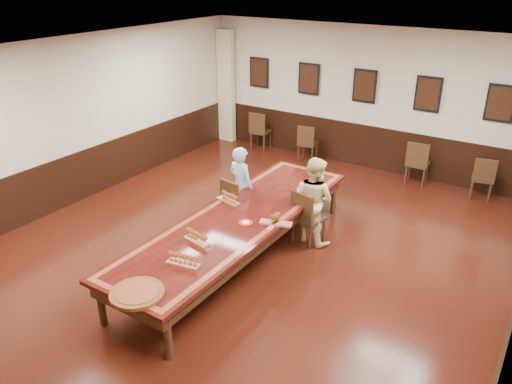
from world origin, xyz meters
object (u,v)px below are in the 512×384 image
Objects in this scene: spare_chair_c at (418,162)px; person_man at (241,186)px; spare_chair_a at (261,130)px; carved_platter at (137,293)px; chair_woman at (309,217)px; spare_chair_b at (308,142)px; spare_chair_d at (483,177)px; person_woman at (314,200)px; conference_table at (239,225)px; chair_man at (237,202)px.

spare_chair_c is 0.66× the size of person_man.
spare_chair_a is 7.55m from carved_platter.
spare_chair_c is at bearing 79.05° from carved_platter.
chair_woman reaches higher than carved_platter.
spare_chair_b is (-1.87, 3.54, -0.04)m from chair_woman.
chair_woman is 1.09× the size of spare_chair_d.
spare_chair_d is at bearing -123.93° from person_man.
person_woman is 0.30× the size of conference_table.
spare_chair_c is 1.32m from spare_chair_d.
person_man is at bearing 13.69° from chair_woman.
spare_chair_b is (1.42, -0.09, -0.04)m from spare_chair_a.
spare_chair_d is 0.18× the size of conference_table.
spare_chair_d reaches higher than carved_platter.
spare_chair_a is 1.41× the size of carved_platter.
carved_platter is (0.82, -3.25, 0.31)m from chair_man.
spare_chair_c is 4.87m from conference_table.
chair_woman is 1.00× the size of spare_chair_a.
carved_platter is (-2.67, -6.95, 0.33)m from spare_chair_d.
person_man reaches higher than spare_chair_b.
person_woman is at bearing 48.60° from spare_chair_d.
chair_woman is 0.29m from person_woman.
spare_chair_c is at bearing -91.24° from chair_woman.
spare_chair_c reaches higher than conference_table.
carved_platter is (2.73, -7.03, 0.29)m from spare_chair_a.
carved_platter is at bearing 91.99° from person_woman.
spare_chair_a is at bearing -35.53° from person_woman.
chair_woman is at bearing -167.68° from person_man.
spare_chair_d is (1.32, 0.00, -0.04)m from spare_chair_c.
chair_woman is 3.46m from carved_platter.
spare_chair_d is at bearing 58.95° from conference_table.
person_woman is (3.31, -3.53, 0.27)m from spare_chair_a.
spare_chair_b is 1.30× the size of carved_platter.
person_man reaches higher than conference_table.
spare_chair_a is at bearing -11.02° from spare_chair_d.
carved_platter is at bearing 114.03° from chair_man.
chair_man is at bearing 90.00° from person_man.
chair_woman is 4.13m from spare_chair_d.
conference_table is at bearing 132.90° from person_man.
spare_chair_c reaches higher than chair_man.
chair_woman is at bearing 58.01° from conference_table.
spare_chair_a is at bearing 111.23° from carved_platter.
chair_man is 0.29m from person_man.
spare_chair_b is 7.07m from carved_platter.
spare_chair_d is 0.60× the size of person_man.
spare_chair_c is at bearing -91.28° from person_woman.
person_man is (-2.14, -3.60, 0.25)m from spare_chair_c.
conference_table is (-1.47, -4.64, 0.12)m from spare_chair_c.
spare_chair_a is 1.09× the size of spare_chair_d.
chair_man is 1.44m from person_woman.
spare_chair_b is 2.66m from spare_chair_c.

